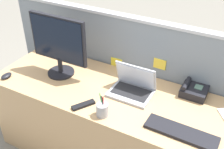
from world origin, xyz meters
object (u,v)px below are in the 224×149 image
(keyboard_main, at_px, (181,132))
(computer_mouse_right_hand, at_px, (6,76))
(desktop_monitor, at_px, (58,43))
(desk_phone, at_px, (193,91))
(laptop, at_px, (133,86))
(tv_remote, at_px, (83,105))
(pen_cup, at_px, (102,110))

(keyboard_main, xyz_separation_m, computer_mouse_right_hand, (-1.43, -0.06, 0.01))
(computer_mouse_right_hand, bearing_deg, desktop_monitor, 36.81)
(computer_mouse_right_hand, bearing_deg, desk_phone, 19.02)
(keyboard_main, bearing_deg, laptop, 152.38)
(laptop, xyz_separation_m, keyboard_main, (0.45, -0.25, -0.04))
(tv_remote, bearing_deg, desk_phone, 69.58)
(computer_mouse_right_hand, relative_size, pen_cup, 0.59)
(desktop_monitor, distance_m, pen_cup, 0.67)
(desk_phone, distance_m, computer_mouse_right_hand, 1.47)
(desktop_monitor, height_order, laptop, desktop_monitor)
(desktop_monitor, relative_size, computer_mouse_right_hand, 4.97)
(laptop, distance_m, desk_phone, 0.45)
(desktop_monitor, height_order, computer_mouse_right_hand, desktop_monitor)
(laptop, bearing_deg, desktop_monitor, -176.44)
(desktop_monitor, relative_size, laptop, 1.58)
(desk_phone, height_order, tv_remote, desk_phone)
(laptop, bearing_deg, desk_phone, 24.86)
(keyboard_main, distance_m, computer_mouse_right_hand, 1.43)
(keyboard_main, xyz_separation_m, pen_cup, (-0.52, -0.09, 0.04))
(computer_mouse_right_hand, xyz_separation_m, tv_remote, (0.75, -0.00, -0.01))
(tv_remote, bearing_deg, pen_cup, 25.17)
(desktop_monitor, height_order, pen_cup, desktop_monitor)
(computer_mouse_right_hand, bearing_deg, keyboard_main, 1.84)
(desk_phone, xyz_separation_m, tv_remote, (-0.64, -0.50, -0.03))
(tv_remote, bearing_deg, laptop, 84.73)
(computer_mouse_right_hand, height_order, pen_cup, pen_cup)
(computer_mouse_right_hand, height_order, tv_remote, computer_mouse_right_hand)
(desktop_monitor, bearing_deg, computer_mouse_right_hand, -142.50)
(laptop, bearing_deg, computer_mouse_right_hand, -162.53)
(desktop_monitor, height_order, keyboard_main, desktop_monitor)
(tv_remote, bearing_deg, desktop_monitor, 176.82)
(laptop, height_order, keyboard_main, laptop)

